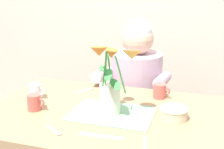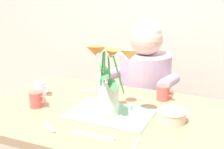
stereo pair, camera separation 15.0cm
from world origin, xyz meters
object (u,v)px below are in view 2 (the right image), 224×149
(dinner_knife, at_px, (93,135))
(coffee_cup, at_px, (40,89))
(flower_vase, at_px, (110,82))
(ceramic_mug, at_px, (36,99))
(seated_person, at_px, (145,102))
(tea_cup, at_px, (163,93))
(ceramic_bowl, at_px, (172,115))

(dinner_knife, bearing_deg, coffee_cup, 144.83)
(flower_vase, relative_size, ceramic_mug, 3.82)
(seated_person, bearing_deg, ceramic_mug, -116.32)
(flower_vase, distance_m, coffee_cup, 0.49)
(seated_person, relative_size, flower_vase, 3.20)
(coffee_cup, bearing_deg, flower_vase, -9.76)
(coffee_cup, xyz_separation_m, tea_cup, (0.65, 0.21, 0.00))
(ceramic_bowl, bearing_deg, dinner_knife, -134.81)
(seated_person, height_order, tea_cup, seated_person)
(dinner_knife, height_order, coffee_cup, coffee_cup)
(ceramic_mug, xyz_separation_m, tea_cup, (0.57, 0.35, 0.00))
(ceramic_mug, relative_size, tea_cup, 1.00)
(seated_person, distance_m, flower_vase, 0.72)
(dinner_knife, bearing_deg, tea_cup, 69.43)
(seated_person, distance_m, tea_cup, 0.46)
(ceramic_mug, distance_m, tea_cup, 0.67)
(ceramic_bowl, distance_m, coffee_cup, 0.76)
(seated_person, xyz_separation_m, dinner_knife, (0.04, -0.86, 0.18))
(ceramic_bowl, height_order, dinner_knife, ceramic_bowl)
(flower_vase, bearing_deg, seated_person, 91.68)
(ceramic_bowl, relative_size, dinner_knife, 0.72)
(flower_vase, bearing_deg, dinner_knife, -83.39)
(seated_person, bearing_deg, coffee_cup, -127.45)
(seated_person, distance_m, dinner_knife, 0.88)
(flower_vase, bearing_deg, tea_cup, 57.01)
(flower_vase, xyz_separation_m, ceramic_bowl, (0.29, 0.04, -0.13))
(ceramic_bowl, distance_m, dinner_knife, 0.38)
(ceramic_bowl, distance_m, tea_cup, 0.27)
(tea_cup, bearing_deg, flower_vase, -122.99)
(coffee_cup, bearing_deg, tea_cup, 17.94)
(flower_vase, relative_size, ceramic_bowl, 2.61)
(ceramic_bowl, height_order, ceramic_mug, ceramic_mug)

